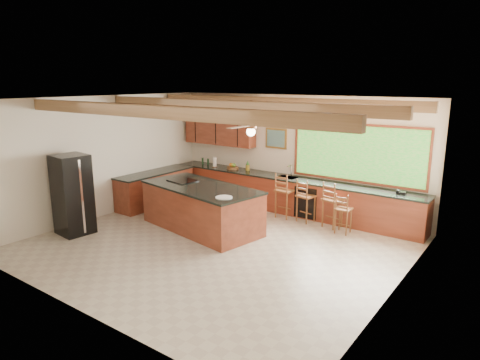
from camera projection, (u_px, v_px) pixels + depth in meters
The scene contains 9 objects.
ground at pixel (217, 245), 8.95m from camera, with size 7.20×7.20×0.00m, color #BEB49D.
room_shell at pixel (229, 136), 9.06m from camera, with size 7.27×6.54×3.02m.
counter_run at pixel (253, 193), 11.30m from camera, with size 7.12×3.10×1.22m.
island at pixel (201, 207), 9.84m from camera, with size 3.10×1.85×1.03m.
refrigerator at pixel (73, 195), 9.46m from camera, with size 0.76×0.74×1.79m.
bar_stool_a at pixel (284, 191), 10.57m from camera, with size 0.43×0.43×1.15m.
bar_stool_b at pixel (305, 197), 10.24m from camera, with size 0.45×0.45×1.07m.
bar_stool_c at pixel (332, 201), 9.84m from camera, with size 0.47×0.47×1.10m.
bar_stool_d at pixel (343, 210), 9.49m from camera, with size 0.35×0.35×0.93m.
Camera 1 is at (5.32, -6.53, 3.37)m, focal length 32.00 mm.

